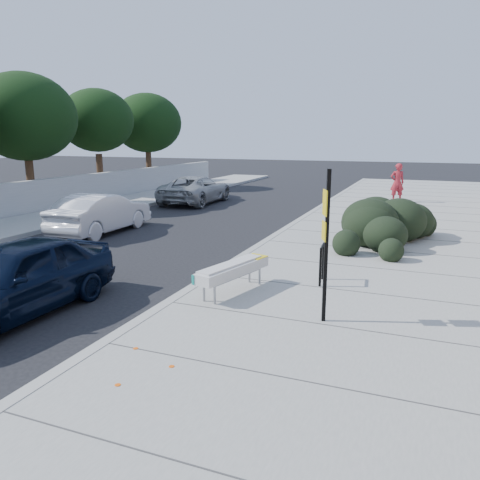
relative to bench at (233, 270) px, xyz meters
The scene contains 16 objects.
ground 1.53m from the bench, 134.10° to the right, with size 120.00×120.00×0.00m, color black.
sidewalk_near 6.14m from the bench, 40.82° to the left, with size 11.20×50.00×0.15m, color gray.
sidewalk_far 11.22m from the bench, 159.10° to the left, with size 3.00×50.00×0.15m, color gray.
curb_near 4.15m from the bench, 103.64° to the left, with size 0.22×50.00×0.17m, color #9E9E99.
curb_far 9.84m from the bench, 155.97° to the left, with size 0.22×50.00×0.17m, color #9E9E99.
tree_far_d 16.06m from the bench, 149.30° to the left, with size 4.60×4.60×6.16m.
tree_far_e 19.05m from the bench, 136.02° to the left, with size 4.00×4.00×5.90m.
tree_far_f 22.76m from the bench, 126.81° to the left, with size 4.40×4.40×6.07m.
bench is the anchor object (origin of this frame).
bike_rack 2.06m from the bench, 40.73° to the left, with size 0.11×0.59×0.86m.
sign_post 2.44m from the bench, 22.28° to the right, with size 0.16×0.29×2.65m.
hedge 6.56m from the bench, 66.38° to the left, with size 2.18×4.36×1.64m, color black.
sedan_navy 4.19m from the bench, 145.96° to the right, with size 1.72×4.27×1.46m, color black.
wagon_silver 8.40m from the bench, 146.04° to the left, with size 1.48×4.25×1.40m, color silver.
suv_silver 14.75m from the bench, 119.97° to the left, with size 2.30×4.98×1.38m, color #9A9D9F.
pedestrian 16.01m from the bench, 82.07° to the left, with size 0.70×0.46×1.91m, color maroon.
Camera 1 is at (4.53, -7.55, 3.31)m, focal length 35.00 mm.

